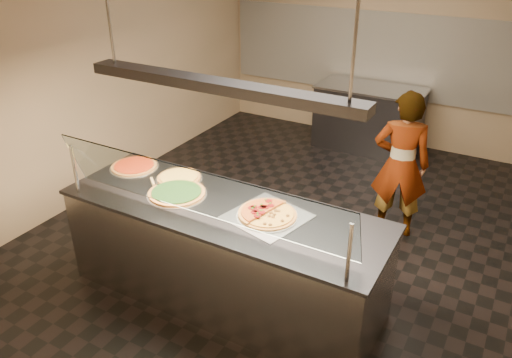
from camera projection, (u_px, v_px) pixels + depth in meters
The scene contains 18 objects.
ground at pixel (293, 229), 5.51m from camera, with size 5.00×6.00×0.02m, color black.
wall_back at pixel (388, 41), 7.15m from camera, with size 5.00×0.02×3.00m, color tan.
wall_front at pixel (42, 260), 2.49m from camera, with size 5.00×0.02×3.00m, color tan.
wall_left at pixel (107, 65), 5.92m from camera, with size 0.02×6.00×3.00m, color tan.
tile_band at pixel (385, 55), 7.22m from camera, with size 4.90×0.02×1.20m, color silver.
serving_counter at pixel (224, 253), 4.30m from camera, with size 2.78×0.94×0.93m.
sneeze_guard at pixel (196, 193), 3.69m from camera, with size 2.54×0.18×0.54m.
perforated_tray at pixel (267, 216), 3.95m from camera, with size 0.67×0.67×0.01m.
half_pizza_pepperoni at pixel (255, 209), 3.99m from camera, with size 0.33×0.50×0.05m.
half_pizza_sausage at pixel (280, 217), 3.89m from camera, with size 0.33×0.50×0.04m.
pizza_spinach at pixel (177, 193), 4.27m from camera, with size 0.52×0.52×0.03m.
pizza_cheese at pixel (179, 177), 4.53m from camera, with size 0.42×0.42×0.03m.
pizza_tomato at pixel (135, 166), 4.74m from camera, with size 0.46×0.46×0.03m.
pizza_spatula at pixel (158, 183), 4.40m from camera, with size 0.29×0.17×0.02m.
prep_table at pixel (368, 118), 7.28m from camera, with size 1.51×0.74×0.93m.
worker at pixel (401, 165), 5.11m from camera, with size 0.58×0.38×1.58m, color #383141.
heat_lamp_housing at pixel (218, 86), 3.62m from camera, with size 2.30×0.18×0.08m, color #313135.
lamp_rod_right at pixel (357, 20), 2.93m from camera, with size 0.02×0.02×1.01m, color #B7B7BC.
Camera 1 is at (1.94, -4.25, 3.00)m, focal length 35.00 mm.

